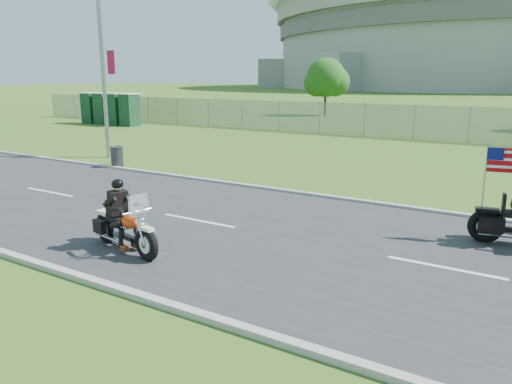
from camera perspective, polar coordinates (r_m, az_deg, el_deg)
The scene contains 14 objects.
ground at distance 11.66m, azimuth 1.16°, elevation -4.97°, with size 420.00×420.00×0.00m, color #2E5219.
road at distance 11.65m, azimuth 1.16°, elevation -4.87°, with size 120.00×8.00×0.04m, color #28282B.
curb_north at distance 15.13m, azimuth 9.09°, elevation -0.69°, with size 120.00×0.18×0.12m, color #9E9B93.
curb_south at distance 8.66m, azimuth -13.08°, elevation -11.58°, with size 120.00×0.18×0.12m, color #9E9B93.
fence at distance 31.49m, azimuth 12.29°, elevation 8.05°, with size 60.00×0.03×2.00m, color gray.
stadium at distance 181.73m, azimuth 24.93°, elevation 15.71°, with size 140.40×140.40×29.20m.
streetlight at distance 23.75m, azimuth -16.94°, elevation 17.45°, with size 0.90×2.46×10.00m.
porta_toilet_a at distance 38.42m, azimuth -14.27°, elevation 9.03°, with size 1.10×1.10×2.30m, color #11381E.
porta_toilet_b at distance 39.44m, azimuth -15.70°, elevation 9.04°, with size 1.10×1.10×2.30m, color #11381E.
porta_toilet_c at distance 40.48m, azimuth -17.05°, elevation 9.05°, with size 1.10×1.10×2.30m, color #11381E.
porta_toilet_d at distance 41.55m, azimuth -18.34°, elevation 9.05°, with size 1.10×1.10×2.30m, color #11381E.
tree_fence_mid at distance 47.78m, azimuth 8.05°, elevation 12.61°, with size 3.96×3.69×5.30m.
motorcycle_lead at distance 10.83m, azimuth -14.85°, elevation -4.11°, with size 2.28×0.89×1.55m.
trash_can at distance 20.85m, azimuth -15.60°, elevation 3.80°, with size 0.48×0.48×0.84m, color #37383D.
Camera 1 is at (5.70, -9.51, 3.62)m, focal length 35.00 mm.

